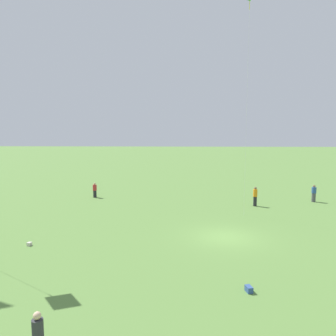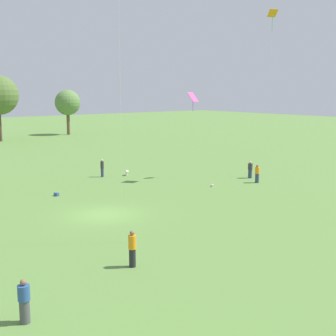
{
  "view_description": "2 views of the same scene",
  "coord_description": "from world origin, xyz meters",
  "px_view_note": "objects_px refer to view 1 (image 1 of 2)",
  "views": [
    {
      "loc": [
        3.03,
        21.47,
        7.18
      ],
      "look_at": [
        4.04,
        -3.52,
        4.26
      ],
      "focal_mm": 35.0,
      "sensor_mm": 36.0,
      "label": 1
    },
    {
      "loc": [
        -16.28,
        -27.28,
        8.57
      ],
      "look_at": [
        5.0,
        -0.83,
        2.88
      ],
      "focal_mm": 50.0,
      "sensor_mm": 36.0,
      "label": 2
    }
  ],
  "objects_px": {
    "person_3": "(255,197)",
    "picnic_bag_1": "(29,244)",
    "kite_1": "(249,8)",
    "person_2": "(95,190)",
    "person_5": "(314,194)",
    "picnic_bag_2": "(249,289)"
  },
  "relations": [
    {
      "from": "person_5",
      "to": "picnic_bag_2",
      "type": "distance_m",
      "value": 21.43
    },
    {
      "from": "person_2",
      "to": "picnic_bag_2",
      "type": "relative_size",
      "value": 3.55
    },
    {
      "from": "picnic_bag_1",
      "to": "picnic_bag_2",
      "type": "distance_m",
      "value": 13.6
    },
    {
      "from": "kite_1",
      "to": "person_2",
      "type": "bearing_deg",
      "value": -21.55
    },
    {
      "from": "person_2",
      "to": "person_5",
      "type": "height_order",
      "value": "person_5"
    },
    {
      "from": "person_3",
      "to": "picnic_bag_1",
      "type": "xyz_separation_m",
      "value": [
        16.45,
        11.33,
        -0.82
      ]
    },
    {
      "from": "person_3",
      "to": "person_5",
      "type": "relative_size",
      "value": 1.07
    },
    {
      "from": "person_3",
      "to": "person_5",
      "type": "bearing_deg",
      "value": -164.79
    },
    {
      "from": "kite_1",
      "to": "picnic_bag_2",
      "type": "relative_size",
      "value": 40.17
    },
    {
      "from": "person_2",
      "to": "picnic_bag_1",
      "type": "relative_size",
      "value": 5.18
    },
    {
      "from": "person_5",
      "to": "picnic_bag_1",
      "type": "relative_size",
      "value": 5.55
    },
    {
      "from": "person_3",
      "to": "picnic_bag_1",
      "type": "bearing_deg",
      "value": 31.27
    },
    {
      "from": "person_5",
      "to": "picnic_bag_2",
      "type": "height_order",
      "value": "person_5"
    },
    {
      "from": "person_3",
      "to": "picnic_bag_1",
      "type": "relative_size",
      "value": 5.96
    },
    {
      "from": "person_5",
      "to": "kite_1",
      "type": "relative_size",
      "value": 0.09
    },
    {
      "from": "picnic_bag_1",
      "to": "picnic_bag_2",
      "type": "relative_size",
      "value": 0.69
    },
    {
      "from": "kite_1",
      "to": "picnic_bag_2",
      "type": "distance_m",
      "value": 21.34
    },
    {
      "from": "person_2",
      "to": "picnic_bag_2",
      "type": "height_order",
      "value": "person_2"
    },
    {
      "from": "person_2",
      "to": "picnic_bag_2",
      "type": "bearing_deg",
      "value": -62.76
    },
    {
      "from": "person_3",
      "to": "picnic_bag_1",
      "type": "distance_m",
      "value": 20.0
    },
    {
      "from": "person_2",
      "to": "person_3",
      "type": "bearing_deg",
      "value": -15.82
    },
    {
      "from": "person_3",
      "to": "kite_1",
      "type": "xyz_separation_m",
      "value": [
        1.69,
        3.43,
        15.76
      ]
    }
  ]
}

